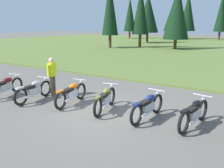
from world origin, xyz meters
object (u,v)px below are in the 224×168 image
(motorcycle_maroon, at_px, (5,86))
(motorcycle_black, at_px, (194,113))
(rider_with_back_turned, at_px, (52,74))
(motorcycle_silver, at_px, (34,90))
(motorcycle_orange, at_px, (71,93))
(motorcycle_olive, at_px, (105,99))
(motorcycle_navy, at_px, (148,106))

(motorcycle_maroon, xyz_separation_m, motorcycle_black, (7.72, 1.09, 0.00))
(motorcycle_black, height_order, rider_with_back_turned, rider_with_back_turned)
(motorcycle_maroon, distance_m, motorcycle_silver, 1.55)
(motorcycle_maroon, relative_size, motorcycle_orange, 0.99)
(motorcycle_silver, relative_size, motorcycle_olive, 1.02)
(motorcycle_navy, height_order, rider_with_back_turned, rider_with_back_turned)
(motorcycle_maroon, xyz_separation_m, rider_with_back_turned, (1.68, 1.14, 0.51))
(motorcycle_maroon, height_order, motorcycle_orange, same)
(motorcycle_maroon, relative_size, motorcycle_silver, 0.99)
(motorcycle_navy, bearing_deg, motorcycle_silver, -172.05)
(motorcycle_silver, bearing_deg, motorcycle_navy, 7.95)
(motorcycle_black, bearing_deg, motorcycle_olive, -175.20)
(motorcycle_olive, relative_size, motorcycle_black, 0.98)
(motorcycle_orange, bearing_deg, motorcycle_silver, -163.14)
(motorcycle_navy, relative_size, motorcycle_black, 1.00)
(motorcycle_silver, relative_size, rider_with_back_turned, 1.26)
(motorcycle_orange, bearing_deg, motorcycle_olive, 3.78)
(motorcycle_maroon, bearing_deg, rider_with_back_turned, 34.29)
(motorcycle_orange, height_order, motorcycle_black, same)
(motorcycle_maroon, height_order, motorcycle_black, same)
(motorcycle_silver, distance_m, motorcycle_navy, 4.79)
(motorcycle_maroon, bearing_deg, motorcycle_olive, 10.17)
(motorcycle_olive, height_order, motorcycle_black, same)
(motorcycle_silver, xyz_separation_m, motorcycle_navy, (4.74, 0.66, 0.00))
(motorcycle_olive, xyz_separation_m, rider_with_back_turned, (-2.96, 0.31, 0.51))
(motorcycle_navy, relative_size, rider_with_back_turned, 1.26)
(motorcycle_silver, bearing_deg, motorcycle_olive, 10.61)
(motorcycle_navy, bearing_deg, motorcycle_olive, -177.19)
(motorcycle_orange, xyz_separation_m, motorcycle_black, (4.60, 0.36, 0.00))
(motorcycle_black, bearing_deg, motorcycle_maroon, -171.96)
(motorcycle_navy, bearing_deg, motorcycle_black, 7.03)
(rider_with_back_turned, bearing_deg, motorcycle_black, -0.50)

